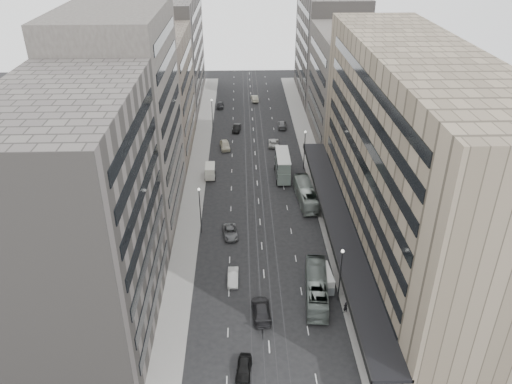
{
  "coord_description": "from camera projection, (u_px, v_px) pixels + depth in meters",
  "views": [
    {
      "loc": [
        -2.97,
        -56.33,
        45.38
      ],
      "look_at": [
        -0.65,
        16.35,
        5.06
      ],
      "focal_mm": 35.0,
      "sensor_mm": 36.0,
      "label": 1
    }
  ],
  "objects": [
    {
      "name": "vw_microbus",
      "position": [
        323.0,
        278.0,
        68.97
      ],
      "size": [
        2.53,
        5.06,
        2.66
      ],
      "rotation": [
        0.0,
        0.0,
        0.07
      ],
      "color": "slate",
      "rests_on": "ground"
    },
    {
      "name": "pedestrian",
      "position": [
        345.0,
        307.0,
        64.59
      ],
      "size": [
        0.67,
        0.52,
        1.64
      ],
      "primitive_type": "imported",
      "rotation": [
        0.0,
        0.0,
        3.37
      ],
      "color": "black",
      "rests_on": "sidewalk_right"
    },
    {
      "name": "lamp_left_near",
      "position": [
        200.0,
        205.0,
        79.02
      ],
      "size": [
        0.44,
        0.44,
        8.32
      ],
      "color": "#262628",
      "rests_on": "ground"
    },
    {
      "name": "sedan_0",
      "position": [
        244.0,
        368.0,
        56.23
      ],
      "size": [
        2.1,
        4.3,
        1.41
      ],
      "primitive_type": "imported",
      "rotation": [
        0.0,
        0.0,
        -0.11
      ],
      "color": "black",
      "rests_on": "ground"
    },
    {
      "name": "building_right_far",
      "position": [
        329.0,
        47.0,
        136.81
      ],
      "size": [
        15.0,
        32.0,
        28.0
      ],
      "primitive_type": "cube",
      "color": "#605B57",
      "rests_on": "ground"
    },
    {
      "name": "building_left_c",
      "position": [
        153.0,
        94.0,
        104.87
      ],
      "size": [
        15.0,
        28.0,
        25.0
      ],
      "primitive_type": "cube",
      "color": "#6C6254",
      "rests_on": "ground"
    },
    {
      "name": "building_left_d",
      "position": [
        171.0,
        50.0,
        132.99
      ],
      "size": [
        15.0,
        38.0,
        28.0
      ],
      "primitive_type": "cube",
      "color": "#605B57",
      "rests_on": "ground"
    },
    {
      "name": "sedan_4",
      "position": [
        225.0,
        145.0,
        110.55
      ],
      "size": [
        2.68,
        5.28,
        1.72
      ],
      "primitive_type": "imported",
      "rotation": [
        0.0,
        0.0,
        0.13
      ],
      "color": "beige",
      "rests_on": "ground"
    },
    {
      "name": "bus_near",
      "position": [
        317.0,
        287.0,
        67.07
      ],
      "size": [
        3.91,
        11.87,
        3.25
      ],
      "primitive_type": "imported",
      "rotation": [
        0.0,
        0.0,
        3.04
      ],
      "color": "slate",
      "rests_on": "ground"
    },
    {
      "name": "sedan_2",
      "position": [
        230.0,
        232.0,
        80.46
      ],
      "size": [
        2.79,
        5.07,
        1.35
      ],
      "primitive_type": "imported",
      "rotation": [
        0.0,
        0.0,
        0.12
      ],
      "color": "#57585A",
      "rests_on": "ground"
    },
    {
      "name": "sedan_9",
      "position": [
        255.0,
        98.0,
        139.22
      ],
      "size": [
        2.18,
        5.0,
        1.6
      ],
      "primitive_type": "imported",
      "rotation": [
        0.0,
        0.0,
        3.24
      ],
      "color": "#B0AB91",
      "rests_on": "ground"
    },
    {
      "name": "building_left_b",
      "position": [
        124.0,
        120.0,
        79.09
      ],
      "size": [
        15.0,
        26.0,
        34.0
      ],
      "primitive_type": "cube",
      "color": "#48433E",
      "rests_on": "ground"
    },
    {
      "name": "sedan_5",
      "position": [
        237.0,
        128.0,
        119.75
      ],
      "size": [
        2.15,
        4.77,
        1.52
      ],
      "primitive_type": "imported",
      "rotation": [
        0.0,
        0.0,
        -0.12
      ],
      "color": "black",
      "rests_on": "ground"
    },
    {
      "name": "lamp_right_far",
      "position": [
        305.0,
        145.0,
        99.67
      ],
      "size": [
        0.44,
        0.44,
        8.32
      ],
      "color": "#262628",
      "rests_on": "ground"
    },
    {
      "name": "sedan_3",
      "position": [
        261.0,
        310.0,
        64.32
      ],
      "size": [
        2.62,
        5.86,
        1.67
      ],
      "primitive_type": "imported",
      "rotation": [
        0.0,
        0.0,
        3.19
      ],
      "color": "black",
      "rests_on": "ground"
    },
    {
      "name": "building_left_a",
      "position": [
        79.0,
        222.0,
        56.46
      ],
      "size": [
        15.0,
        28.0,
        30.0
      ],
      "primitive_type": "cube",
      "color": "#605B57",
      "rests_on": "ground"
    },
    {
      "name": "sedan_6",
      "position": [
        274.0,
        143.0,
        112.19
      ],
      "size": [
        2.53,
        5.05,
        1.37
      ],
      "primitive_type": "imported",
      "rotation": [
        0.0,
        0.0,
        3.09
      ],
      "color": "#BBBAB7",
      "rests_on": "ground"
    },
    {
      "name": "department_store",
      "position": [
        411.0,
        158.0,
        71.67
      ],
      "size": [
        19.2,
        60.0,
        30.0
      ],
      "color": "gray",
      "rests_on": "ground"
    },
    {
      "name": "panel_van",
      "position": [
        210.0,
        171.0,
        98.04
      ],
      "size": [
        2.14,
        4.21,
        2.63
      ],
      "rotation": [
        0.0,
        0.0,
        0.02
      ],
      "color": "beige",
      "rests_on": "ground"
    },
    {
      "name": "sedan_1",
      "position": [
        233.0,
        277.0,
        70.44
      ],
      "size": [
        1.49,
        4.19,
        1.38
      ],
      "primitive_type": "imported",
      "rotation": [
        0.0,
        0.0,
        -0.01
      ],
      "color": "silver",
      "rests_on": "ground"
    },
    {
      "name": "lamp_left_far",
      "position": [
        212.0,
        112.0,
        116.61
      ],
      "size": [
        0.44,
        0.44,
        8.32
      ],
      "color": "#262628",
      "rests_on": "ground"
    },
    {
      "name": "bus_far",
      "position": [
        306.0,
        194.0,
        89.65
      ],
      "size": [
        3.4,
        11.76,
        3.24
      ],
      "primitive_type": "imported",
      "rotation": [
        0.0,
        0.0,
        3.2
      ],
      "color": "#919C94",
      "rests_on": "ground"
    },
    {
      "name": "lamp_right_near",
      "position": [
        341.0,
        269.0,
        64.7
      ],
      "size": [
        0.44,
        0.44,
        8.32
      ],
      "color": "#262628",
      "rests_on": "ground"
    },
    {
      "name": "sedan_8",
      "position": [
        220.0,
        105.0,
        134.47
      ],
      "size": [
        1.74,
        4.31,
        1.47
      ],
      "primitive_type": "imported",
      "rotation": [
        0.0,
        0.0,
        0.0
      ],
      "color": "#232325",
      "rests_on": "ground"
    },
    {
      "name": "building_right_mid",
      "position": [
        350.0,
        86.0,
        111.56
      ],
      "size": [
        15.0,
        28.0,
        24.0
      ],
      "primitive_type": "cube",
      "color": "#48433E",
      "rests_on": "ground"
    },
    {
      "name": "sedan_7",
      "position": [
        282.0,
        125.0,
        121.79
      ],
      "size": [
        2.32,
        5.25,
        1.5
      ],
      "primitive_type": "imported",
      "rotation": [
        0.0,
        0.0,
        3.1
      ],
      "color": "#5B5B5D",
      "rests_on": "ground"
    },
    {
      "name": "sidewalk_left",
      "position": [
        198.0,
        165.0,
        103.73
      ],
      "size": [
        4.0,
        125.0,
        0.15
      ],
      "primitive_type": "cube",
      "color": "gray",
      "rests_on": "ground"
    },
    {
      "name": "ground",
      "position": [
        264.0,
        278.0,
        71.32
      ],
      "size": [
        220.0,
        220.0,
        0.0
      ],
      "primitive_type": "plane",
      "color": "black",
      "rests_on": "ground"
    },
    {
      "name": "sidewalk_right",
      "position": [
        313.0,
        163.0,
        104.4
      ],
      "size": [
        4.0,
        125.0,
        0.15
      ],
      "primitive_type": "cube",
      "color": "gray",
      "rests_on": "ground"
    },
    {
      "name": "double_decker",
      "position": [
        283.0,
        165.0,
        97.61
      ],
      "size": [
        2.85,
        9.04,
        4.93
      ],
      "rotation": [
        0.0,
        0.0,
        -0.01
      ],
      "color": "slate",
      "rests_on": "ground"
    }
  ]
}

